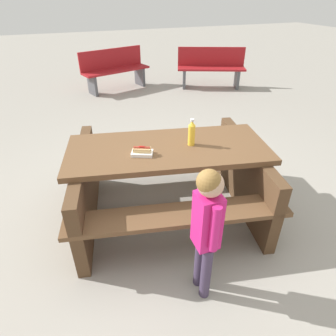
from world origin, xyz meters
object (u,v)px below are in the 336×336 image
at_px(hotdog_tray, 142,152).
at_px(park_bench_mid, 115,69).
at_px(park_bench_near, 211,67).
at_px(child_in_coat, 207,221).
at_px(soda_bottle, 192,133).
at_px(picnic_table, 168,175).

bearing_deg(hotdog_tray, park_bench_mid, -98.35).
bearing_deg(park_bench_near, child_in_coat, 61.65).
bearing_deg(park_bench_mid, soda_bottle, 87.62).
distance_m(picnic_table, soda_bottle, 0.47).
height_order(picnic_table, park_bench_mid, park_bench_mid).
height_order(picnic_table, park_bench_near, park_bench_near).
height_order(hotdog_tray, child_in_coat, child_in_coat).
relative_size(soda_bottle, child_in_coat, 0.23).
xyz_separation_m(soda_bottle, park_bench_mid, (-0.18, -4.42, -0.42)).
height_order(picnic_table, child_in_coat, child_in_coat).
distance_m(picnic_table, park_bench_mid, 4.41).
bearing_deg(child_in_coat, park_bench_mid, -95.15).
bearing_deg(child_in_coat, picnic_table, -95.16).
distance_m(child_in_coat, park_bench_near, 5.38).
relative_size(picnic_table, soda_bottle, 8.23).
bearing_deg(child_in_coat, hotdog_tray, -78.80).
xyz_separation_m(hotdog_tray, park_bench_near, (-2.73, -3.86, -0.33)).
distance_m(park_bench_near, park_bench_mid, 2.16).
bearing_deg(soda_bottle, picnic_table, -9.41).
xyz_separation_m(park_bench_near, park_bench_mid, (2.07, -0.59, 0.00)).
distance_m(soda_bottle, child_in_coat, 0.96).
height_order(park_bench_near, park_bench_mid, same).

